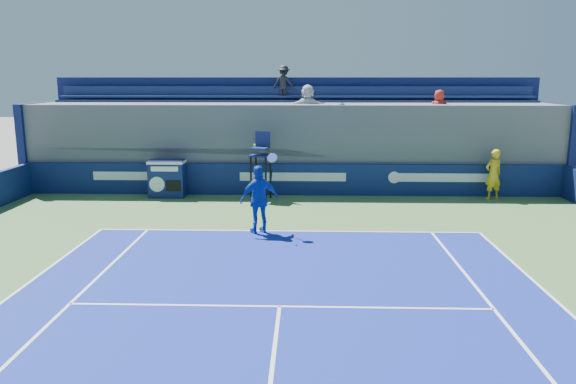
{
  "coord_description": "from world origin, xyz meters",
  "views": [
    {
      "loc": [
        0.5,
        -3.79,
        4.35
      ],
      "look_at": [
        0.0,
        11.5,
        1.25
      ],
      "focal_mm": 35.0,
      "sensor_mm": 36.0,
      "label": 1
    }
  ],
  "objects_px": {
    "umpire_chair": "(261,158)",
    "tennis_player": "(259,199)",
    "ball_person": "(493,174)",
    "match_clock": "(167,178)"
  },
  "relations": [
    {
      "from": "umpire_chair",
      "to": "tennis_player",
      "type": "distance_m",
      "value": 4.64
    },
    {
      "from": "ball_person",
      "to": "match_clock",
      "type": "bearing_deg",
      "value": -20.03
    },
    {
      "from": "umpire_chair",
      "to": "match_clock",
      "type": "bearing_deg",
      "value": 175.63
    },
    {
      "from": "tennis_player",
      "to": "ball_person",
      "type": "bearing_deg",
      "value": 30.76
    },
    {
      "from": "ball_person",
      "to": "umpire_chair",
      "type": "distance_m",
      "value": 8.47
    },
    {
      "from": "ball_person",
      "to": "tennis_player",
      "type": "distance_m",
      "value": 9.46
    },
    {
      "from": "umpire_chair",
      "to": "tennis_player",
      "type": "xyz_separation_m",
      "value": [
        0.32,
        -4.6,
        -0.54
      ]
    },
    {
      "from": "ball_person",
      "to": "umpire_chair",
      "type": "xyz_separation_m",
      "value": [
        -8.45,
        -0.24,
        0.59
      ]
    },
    {
      "from": "ball_person",
      "to": "match_clock",
      "type": "relative_size",
      "value": 1.32
    },
    {
      "from": "umpire_chair",
      "to": "tennis_player",
      "type": "height_order",
      "value": "tennis_player"
    }
  ]
}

